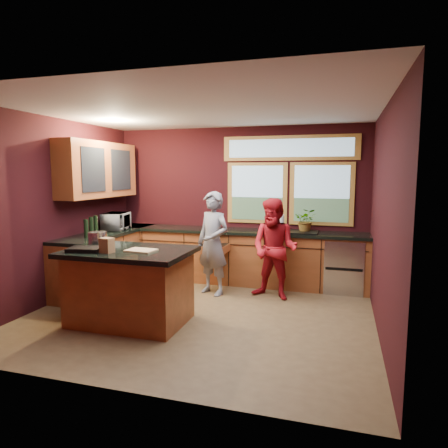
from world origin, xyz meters
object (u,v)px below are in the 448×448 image
at_px(person_grey, 213,243).
at_px(person_red, 275,249).
at_px(cutting_board, 141,250).
at_px(stock_pot, 97,239).
at_px(island, 130,286).

bearing_deg(person_grey, person_red, 26.92).
relative_size(person_grey, cutting_board, 4.62).
xyz_separation_m(cutting_board, stock_pot, (-0.75, 0.20, 0.08)).
bearing_deg(stock_pot, island, -15.26).
bearing_deg(island, person_red, 43.19).
relative_size(cutting_board, stock_pot, 1.46).
xyz_separation_m(island, person_red, (1.60, 1.50, 0.29)).
bearing_deg(person_red, stock_pot, -132.94).
bearing_deg(cutting_board, stock_pot, 165.07).
distance_m(island, cutting_board, 0.52).
height_order(island, stock_pot, stock_pot).
xyz_separation_m(person_red, cutting_board, (-1.40, -1.55, 0.19)).
height_order(person_red, stock_pot, person_red).
xyz_separation_m(person_grey, stock_pot, (-1.19, -1.31, 0.23)).
bearing_deg(cutting_board, island, 165.96).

